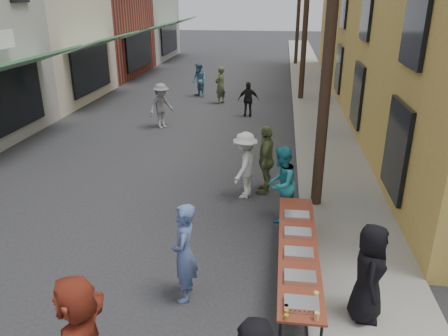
% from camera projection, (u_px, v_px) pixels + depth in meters
% --- Properties ---
extents(ground, '(120.00, 120.00, 0.00)m').
position_uv_depth(ground, '(107.00, 260.00, 8.76)').
color(ground, '#28282B').
rests_on(ground, ground).
extents(sidewalk, '(2.20, 60.00, 0.10)m').
position_uv_depth(sidewalk, '(314.00, 99.00, 21.95)').
color(sidewalk, gray).
rests_on(sidewalk, ground).
extents(storefront_row, '(8.00, 37.00, 9.00)m').
position_uv_depth(storefront_row, '(22.00, 12.00, 22.22)').
color(storefront_row, maroon).
rests_on(storefront_row, ground).
extents(utility_pole_near, '(0.26, 0.26, 9.00)m').
position_uv_depth(utility_pole_near, '(332.00, 18.00, 9.34)').
color(utility_pole_near, '#2D2116').
rests_on(utility_pole_near, ground).
extents(utility_pole_mid, '(0.26, 0.26, 9.00)m').
position_uv_depth(utility_pole_mid, '(307.00, 5.00, 20.39)').
color(utility_pole_mid, '#2D2116').
rests_on(utility_pole_mid, ground).
extents(utility_pole_far, '(0.26, 0.26, 9.00)m').
position_uv_depth(utility_pole_far, '(299.00, 1.00, 31.44)').
color(utility_pole_far, '#2D2116').
rests_on(utility_pole_far, ground).
extents(serving_table, '(0.70, 4.00, 0.75)m').
position_uv_depth(serving_table, '(298.00, 248.00, 7.87)').
color(serving_table, maroon).
rests_on(serving_table, ground).
extents(catering_tray_sausage, '(0.50, 0.33, 0.08)m').
position_uv_depth(catering_tray_sausage, '(302.00, 304.00, 6.32)').
color(catering_tray_sausage, maroon).
rests_on(catering_tray_sausage, serving_table).
extents(catering_tray_foil_b, '(0.50, 0.33, 0.08)m').
position_uv_depth(catering_tray_foil_b, '(300.00, 277.00, 6.92)').
color(catering_tray_foil_b, '#B2B2B7').
rests_on(catering_tray_foil_b, serving_table).
extents(catering_tray_buns, '(0.50, 0.33, 0.08)m').
position_uv_depth(catering_tray_buns, '(299.00, 253.00, 7.57)').
color(catering_tray_buns, tan).
rests_on(catering_tray_buns, serving_table).
extents(catering_tray_foil_d, '(0.50, 0.33, 0.08)m').
position_uv_depth(catering_tray_foil_d, '(298.00, 233.00, 8.21)').
color(catering_tray_foil_d, '#B2B2B7').
rests_on(catering_tray_foil_d, serving_table).
extents(catering_tray_buns_end, '(0.50, 0.33, 0.08)m').
position_uv_depth(catering_tray_buns_end, '(297.00, 216.00, 8.86)').
color(catering_tray_buns_end, tan).
rests_on(catering_tray_buns_end, serving_table).
extents(condiment_jar_a, '(0.07, 0.07, 0.08)m').
position_uv_depth(condiment_jar_a, '(286.00, 317.00, 6.07)').
color(condiment_jar_a, '#A57F26').
rests_on(condiment_jar_a, serving_table).
extents(condiment_jar_b, '(0.07, 0.07, 0.08)m').
position_uv_depth(condiment_jar_b, '(286.00, 312.00, 6.17)').
color(condiment_jar_b, '#A57F26').
rests_on(condiment_jar_b, serving_table).
extents(condiment_jar_c, '(0.07, 0.07, 0.08)m').
position_uv_depth(condiment_jar_c, '(286.00, 307.00, 6.26)').
color(condiment_jar_c, '#A57F26').
rests_on(condiment_jar_c, serving_table).
extents(cup_stack, '(0.08, 0.08, 0.12)m').
position_uv_depth(cup_stack, '(317.00, 316.00, 6.06)').
color(cup_stack, tan).
rests_on(cup_stack, serving_table).
extents(guest_front_b, '(0.49, 0.70, 1.80)m').
position_uv_depth(guest_front_b, '(184.00, 253.00, 7.38)').
color(guest_front_b, '#4F6599').
rests_on(guest_front_b, ground).
extents(guest_front_c, '(0.93, 1.05, 1.81)m').
position_uv_depth(guest_front_c, '(281.00, 184.00, 10.04)').
color(guest_front_c, teal).
rests_on(guest_front_c, ground).
extents(guest_front_d, '(0.92, 1.26, 1.76)m').
position_uv_depth(guest_front_d, '(245.00, 165.00, 11.21)').
color(guest_front_d, silver).
rests_on(guest_front_d, ground).
extents(guest_front_e, '(0.58, 1.13, 1.85)m').
position_uv_depth(guest_front_e, '(266.00, 160.00, 11.46)').
color(guest_front_e, '#616C3E').
rests_on(guest_front_e, ground).
extents(server, '(0.63, 0.88, 1.66)m').
position_uv_depth(server, '(369.00, 273.00, 6.79)').
color(server, black).
rests_on(server, sidewalk).
extents(passerby_left, '(1.19, 1.31, 1.77)m').
position_uv_depth(passerby_left, '(161.00, 106.00, 17.17)').
color(passerby_left, slate).
rests_on(passerby_left, ground).
extents(passerby_mid, '(0.92, 0.48, 1.51)m').
position_uv_depth(passerby_mid, '(248.00, 100.00, 18.78)').
color(passerby_mid, black).
rests_on(passerby_mid, ground).
extents(passerby_right, '(0.70, 0.78, 1.78)m').
position_uv_depth(passerby_right, '(220.00, 85.00, 21.02)').
color(passerby_right, '#475430').
rests_on(passerby_right, ground).
extents(passerby_far, '(1.06, 1.06, 1.74)m').
position_uv_depth(passerby_far, '(199.00, 80.00, 22.40)').
color(passerby_far, teal).
rests_on(passerby_far, ground).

